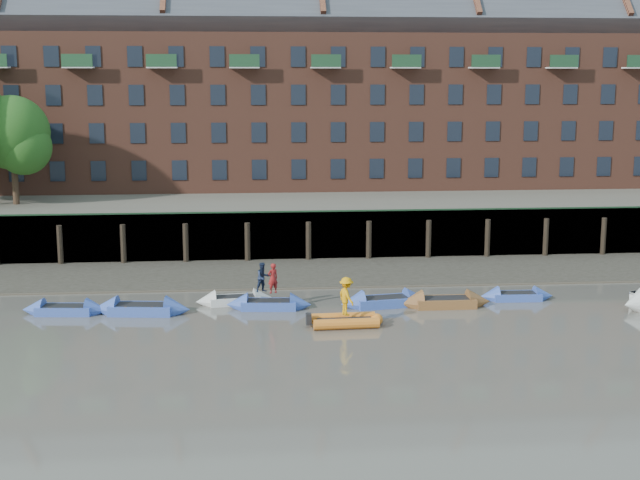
{
  "coord_description": "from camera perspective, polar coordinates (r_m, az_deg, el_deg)",
  "views": [
    {
      "loc": [
        -6.19,
        -35.55,
        12.06
      ],
      "look_at": [
        -2.08,
        12.0,
        3.2
      ],
      "focal_mm": 50.0,
      "sensor_mm": 36.0,
      "label": 1
    }
  ],
  "objects": [
    {
      "name": "person_rower_a",
      "position": [
        46.37,
        -3.04,
        -2.46
      ],
      "size": [
        0.68,
        0.6,
        1.58
      ],
      "primitive_type": "imported",
      "rotation": [
        0.0,
        0.0,
        3.62
      ],
      "color": "maroon",
      "rests_on": "rowboat_3"
    },
    {
      "name": "person_rib_crew",
      "position": [
        43.24,
        1.7,
        -3.62
      ],
      "size": [
        1.08,
        1.38,
        1.88
      ],
      "primitive_type": "imported",
      "rotation": [
        0.0,
        0.0,
        1.93
      ],
      "color": "orange",
      "rests_on": "rib_tender"
    },
    {
      "name": "mud_band",
      "position": [
        51.94,
        2.05,
        -2.91
      ],
      "size": [
        110.0,
        1.6,
        0.1
      ],
      "primitive_type": "cube",
      "color": "#4C4336",
      "rests_on": "ground"
    },
    {
      "name": "rowboat_6",
      "position": [
        49.73,
        12.46,
        -3.52
      ],
      "size": [
        4.05,
        1.28,
        1.17
      ],
      "rotation": [
        0.0,
        0.0,
        -0.03
      ],
      "color": "#3A58B7",
      "rests_on": "ground"
    },
    {
      "name": "river_wall",
      "position": [
        59.19,
        1.15,
        0.33
      ],
      "size": [
        110.0,
        1.23,
        3.3
      ],
      "color": "#2D2A26",
      "rests_on": "ground"
    },
    {
      "name": "ground",
      "position": [
        38.04,
        4.73,
        -8.0
      ],
      "size": [
        220.0,
        220.0,
        0.0
      ],
      "primitive_type": "plane",
      "color": "#615B53",
      "rests_on": "ground"
    },
    {
      "name": "rowboat_0",
      "position": [
        47.56,
        -16.0,
        -4.31
      ],
      "size": [
        4.49,
        1.68,
        1.27
      ],
      "rotation": [
        0.0,
        0.0,
        -0.09
      ],
      "color": "#3A58B7",
      "rests_on": "ground"
    },
    {
      "name": "rib_tender",
      "position": [
        43.62,
        1.78,
        -5.18
      ],
      "size": [
        3.53,
        1.79,
        0.61
      ],
      "rotation": [
        0.0,
        0.0,
        0.05
      ],
      "color": "orange",
      "rests_on": "ground"
    },
    {
      "name": "rowboat_3",
      "position": [
        46.8,
        -3.29,
        -4.14
      ],
      "size": [
        4.55,
        1.69,
        1.29
      ],
      "rotation": [
        0.0,
        0.0,
        -0.09
      ],
      "color": "#3A58B7",
      "rests_on": "ground"
    },
    {
      "name": "bank_terrace",
      "position": [
        72.57,
        0.01,
        2.23
      ],
      "size": [
        110.0,
        28.0,
        3.2
      ],
      "primitive_type": "cube",
      "color": "#5E594D",
      "rests_on": "ground"
    },
    {
      "name": "foreshore",
      "position": [
        55.23,
        1.62,
        -2.1
      ],
      "size": [
        110.0,
        8.0,
        0.5
      ],
      "primitive_type": "cube",
      "color": "#3D382F",
      "rests_on": "ground"
    },
    {
      "name": "rowboat_1",
      "position": [
        46.64,
        -11.35,
        -4.35
      ],
      "size": [
        5.13,
        2.02,
        1.45
      ],
      "rotation": [
        0.0,
        0.0,
        -0.12
      ],
      "color": "#3A58B7",
      "rests_on": "ground"
    },
    {
      "name": "apartment_terrace",
      "position": [
        72.81,
        -0.06,
        11.12
      ],
      "size": [
        80.6,
        15.56,
        20.98
      ],
      "color": "brown",
      "rests_on": "bank_terrace"
    },
    {
      "name": "rowboat_4",
      "position": [
        47.39,
        4.15,
        -3.95
      ],
      "size": [
        4.96,
        2.16,
        1.39
      ],
      "rotation": [
        0.0,
        0.0,
        0.17
      ],
      "color": "#3A58B7",
      "rests_on": "ground"
    },
    {
      "name": "person_rower_b",
      "position": [
        46.63,
        -3.67,
        -2.4
      ],
      "size": [
        0.95,
        0.88,
        1.57
      ],
      "primitive_type": "imported",
      "rotation": [
        0.0,
        0.0,
        0.48
      ],
      "color": "#19233F",
      "rests_on": "rowboat_3"
    },
    {
      "name": "rowboat_2",
      "position": [
        47.94,
        -5.47,
        -3.84
      ],
      "size": [
        4.28,
        1.72,
        1.21
      ],
      "rotation": [
        0.0,
        0.0,
        0.12
      ],
      "color": "silver",
      "rests_on": "ground"
    },
    {
      "name": "rowboat_5",
      "position": [
        47.58,
        8.0,
        -3.96
      ],
      "size": [
        4.87,
        1.42,
        1.41
      ],
      "rotation": [
        0.0,
        0.0,
        0.0
      ],
      "color": "brown",
      "rests_on": "ground"
    }
  ]
}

